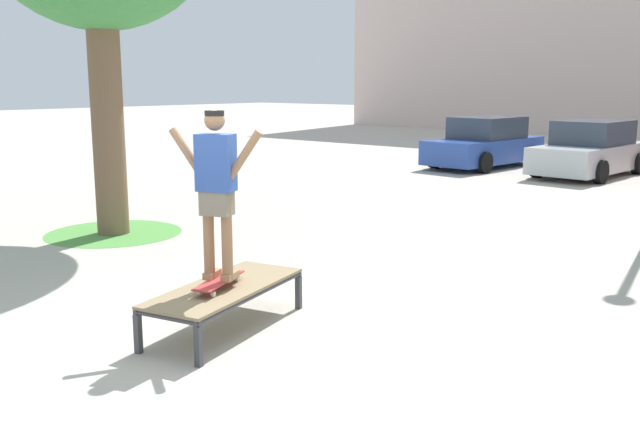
% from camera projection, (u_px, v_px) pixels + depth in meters
% --- Properties ---
extents(ground_plane, '(120.00, 120.00, 0.00)m').
position_uv_depth(ground_plane, '(239.00, 337.00, 6.98)').
color(ground_plane, '#B2AA9E').
extents(skate_box, '(1.17, 2.02, 0.46)m').
position_uv_depth(skate_box, '(225.00, 290.00, 7.13)').
color(skate_box, '#38383D').
rests_on(skate_box, ground).
extents(skateboard, '(0.49, 0.82, 0.09)m').
position_uv_depth(skateboard, '(219.00, 281.00, 7.02)').
color(skateboard, '#B23333').
rests_on(skateboard, skate_box).
extents(skater, '(0.95, 0.46, 1.69)m').
position_uv_depth(skater, '(216.00, 183.00, 6.84)').
color(skater, '#8E6647').
rests_on(skater, skateboard).
extents(grass_patch_near_left, '(2.26, 2.26, 0.01)m').
position_uv_depth(grass_patch_near_left, '(114.00, 233.00, 11.79)').
color(grass_patch_near_left, '#519342').
rests_on(grass_patch_near_left, ground).
extents(car_blue, '(2.19, 4.33, 1.50)m').
position_uv_depth(car_blue, '(485.00, 144.00, 21.01)').
color(car_blue, '#28479E').
rests_on(car_blue, ground).
extents(car_silver, '(2.10, 4.29, 1.50)m').
position_uv_depth(car_silver, '(590.00, 151.00, 18.98)').
color(car_silver, '#B7BABF').
rests_on(car_silver, ground).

